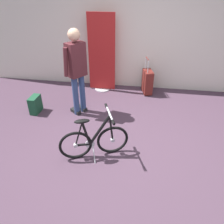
# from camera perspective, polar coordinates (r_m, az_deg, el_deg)

# --- Properties ---
(ground_plane) EXTENTS (7.44, 7.44, 0.00)m
(ground_plane) POSITION_cam_1_polar(r_m,az_deg,el_deg) (3.55, 1.53, -9.92)
(ground_plane) COLOR #473342
(back_wall) EXTENTS (7.44, 0.10, 3.06)m
(back_wall) POSITION_cam_1_polar(r_m,az_deg,el_deg) (5.18, 5.66, 22.42)
(back_wall) COLOR silver
(back_wall) RESTS_ON ground_plane
(floor_banner_stand) EXTENTS (0.60, 0.36, 1.72)m
(floor_banner_stand) POSITION_cam_1_polar(r_m,az_deg,el_deg) (5.12, -2.64, 13.70)
(floor_banner_stand) COLOR #B7B7BC
(floor_banner_stand) RESTS_ON ground_plane
(folding_bike_foreground) EXTENTS (0.98, 0.55, 0.74)m
(folding_bike_foreground) POSITION_cam_1_polar(r_m,az_deg,el_deg) (3.31, -4.59, -7.21)
(folding_bike_foreground) COLOR black
(folding_bike_foreground) RESTS_ON ground_plane
(visitor_near_wall) EXTENTS (0.39, 0.44, 1.62)m
(visitor_near_wall) POSITION_cam_1_polar(r_m,az_deg,el_deg) (4.12, -9.03, 10.94)
(visitor_near_wall) COLOR navy
(visitor_near_wall) RESTS_ON ground_plane
(rolling_suitcase) EXTENTS (0.26, 0.39, 0.83)m
(rolling_suitcase) POSITION_cam_1_polar(r_m,az_deg,el_deg) (5.17, 9.04, 7.68)
(rolling_suitcase) COLOR maroon
(rolling_suitcase) RESTS_ON ground_plane
(backpack_on_floor) EXTENTS (0.18, 0.30, 0.34)m
(backpack_on_floor) POSITION_cam_1_polar(r_m,az_deg,el_deg) (4.66, -19.08, 1.81)
(backpack_on_floor) COLOR #19472D
(backpack_on_floor) RESTS_ON ground_plane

